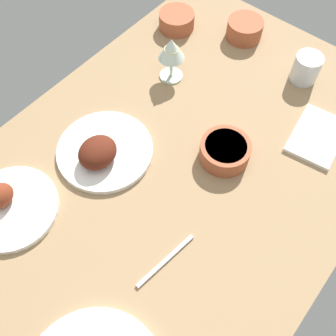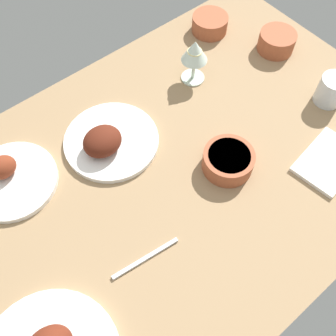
{
  "view_description": "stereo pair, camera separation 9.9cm",
  "coord_description": "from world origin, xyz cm",
  "px_view_note": "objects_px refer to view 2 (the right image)",
  "views": [
    {
      "loc": [
        39.13,
        32.38,
        91.14
      ],
      "look_at": [
        0.0,
        0.0,
        6.0
      ],
      "focal_mm": 41.73,
      "sensor_mm": 36.0,
      "label": 1
    },
    {
      "loc": [
        32.1,
        39.36,
        91.14
      ],
      "look_at": [
        0.0,
        0.0,
        6.0
      ],
      "focal_mm": 41.73,
      "sensor_mm": 36.0,
      "label": 2
    }
  ],
  "objects_px": {
    "plate_far_side": "(108,141)",
    "bowl_onions": "(228,160)",
    "water_tumbler": "(331,90)",
    "bowl_cream": "(210,23)",
    "spoon_loose": "(146,258)",
    "wine_glass": "(195,53)",
    "folded_napkin": "(328,161)",
    "bowl_soup": "(277,41)",
    "plate_center_main": "(10,178)"
  },
  "relations": [
    {
      "from": "bowl_cream",
      "to": "spoon_loose",
      "type": "xyz_separation_m",
      "value": [
        0.63,
        0.48,
        -0.03
      ]
    },
    {
      "from": "plate_far_side",
      "to": "bowl_soup",
      "type": "xyz_separation_m",
      "value": [
        -0.62,
        0.03,
        0.01
      ]
    },
    {
      "from": "plate_far_side",
      "to": "bowl_onions",
      "type": "xyz_separation_m",
      "value": [
        -0.2,
        0.25,
        0.01
      ]
    },
    {
      "from": "bowl_onions",
      "to": "water_tumbler",
      "type": "relative_size",
      "value": 1.55
    },
    {
      "from": "bowl_onions",
      "to": "folded_napkin",
      "type": "height_order",
      "value": "bowl_onions"
    },
    {
      "from": "bowl_cream",
      "to": "folded_napkin",
      "type": "relative_size",
      "value": 0.64
    },
    {
      "from": "bowl_soup",
      "to": "water_tumbler",
      "type": "height_order",
      "value": "water_tumbler"
    },
    {
      "from": "bowl_cream",
      "to": "water_tumbler",
      "type": "xyz_separation_m",
      "value": [
        -0.06,
        0.44,
        0.01
      ]
    },
    {
      "from": "bowl_cream",
      "to": "bowl_soup",
      "type": "height_order",
      "value": "bowl_soup"
    },
    {
      "from": "bowl_soup",
      "to": "bowl_onions",
      "type": "xyz_separation_m",
      "value": [
        0.42,
        0.22,
        -0.0
      ]
    },
    {
      "from": "bowl_soup",
      "to": "bowl_onions",
      "type": "relative_size",
      "value": 0.86
    },
    {
      "from": "bowl_cream",
      "to": "plate_center_main",
      "type": "bearing_deg",
      "value": 7.5
    },
    {
      "from": "plate_far_side",
      "to": "spoon_loose",
      "type": "height_order",
      "value": "plate_far_side"
    },
    {
      "from": "bowl_cream",
      "to": "plate_far_side",
      "type": "bearing_deg",
      "value": 18.13
    },
    {
      "from": "wine_glass",
      "to": "spoon_loose",
      "type": "height_order",
      "value": "wine_glass"
    },
    {
      "from": "bowl_onions",
      "to": "spoon_loose",
      "type": "height_order",
      "value": "bowl_onions"
    },
    {
      "from": "plate_far_side",
      "to": "bowl_onions",
      "type": "relative_size",
      "value": 1.94
    },
    {
      "from": "spoon_loose",
      "to": "plate_far_side",
      "type": "bearing_deg",
      "value": 76.98
    },
    {
      "from": "bowl_soup",
      "to": "bowl_cream",
      "type": "bearing_deg",
      "value": -62.16
    },
    {
      "from": "water_tumbler",
      "to": "spoon_loose",
      "type": "xyz_separation_m",
      "value": [
        0.69,
        0.04,
        -0.04
      ]
    },
    {
      "from": "plate_far_side",
      "to": "plate_center_main",
      "type": "bearing_deg",
      "value": -14.96
    },
    {
      "from": "plate_far_side",
      "to": "spoon_loose",
      "type": "xyz_separation_m",
      "value": [
        0.11,
        0.31,
        -0.02
      ]
    },
    {
      "from": "plate_center_main",
      "to": "spoon_loose",
      "type": "xyz_separation_m",
      "value": [
        -0.14,
        0.38,
        -0.01
      ]
    },
    {
      "from": "bowl_onions",
      "to": "bowl_cream",
      "type": "bearing_deg",
      "value": -127.23
    },
    {
      "from": "water_tumbler",
      "to": "bowl_cream",
      "type": "bearing_deg",
      "value": -81.77
    },
    {
      "from": "spoon_loose",
      "to": "wine_glass",
      "type": "bearing_deg",
      "value": 45.27
    },
    {
      "from": "bowl_cream",
      "to": "bowl_soup",
      "type": "distance_m",
      "value": 0.22
    },
    {
      "from": "spoon_loose",
      "to": "folded_napkin",
      "type": "bearing_deg",
      "value": -3.24
    },
    {
      "from": "water_tumbler",
      "to": "spoon_loose",
      "type": "height_order",
      "value": "water_tumbler"
    },
    {
      "from": "water_tumbler",
      "to": "folded_napkin",
      "type": "xyz_separation_m",
      "value": [
        0.17,
        0.14,
        -0.04
      ]
    },
    {
      "from": "folded_napkin",
      "to": "spoon_loose",
      "type": "distance_m",
      "value": 0.54
    },
    {
      "from": "bowl_cream",
      "to": "water_tumbler",
      "type": "height_order",
      "value": "water_tumbler"
    },
    {
      "from": "plate_center_main",
      "to": "bowl_soup",
      "type": "xyz_separation_m",
      "value": [
        -0.87,
        0.09,
        0.02
      ]
    },
    {
      "from": "plate_far_side",
      "to": "plate_center_main",
      "type": "xyz_separation_m",
      "value": [
        0.25,
        -0.07,
        -0.01
      ]
    },
    {
      "from": "plate_center_main",
      "to": "folded_napkin",
      "type": "relative_size",
      "value": 1.27
    },
    {
      "from": "plate_far_side",
      "to": "wine_glass",
      "type": "xyz_separation_m",
      "value": [
        -0.34,
        -0.04,
        0.08
      ]
    },
    {
      "from": "bowl_cream",
      "to": "wine_glass",
      "type": "xyz_separation_m",
      "value": [
        0.18,
        0.13,
        0.07
      ]
    },
    {
      "from": "bowl_cream",
      "to": "folded_napkin",
      "type": "distance_m",
      "value": 0.59
    },
    {
      "from": "folded_napkin",
      "to": "wine_glass",
      "type": "bearing_deg",
      "value": -80.16
    },
    {
      "from": "plate_center_main",
      "to": "wine_glass",
      "type": "xyz_separation_m",
      "value": [
        -0.59,
        0.02,
        0.08
      ]
    },
    {
      "from": "bowl_soup",
      "to": "spoon_loose",
      "type": "relative_size",
      "value": 0.66
    },
    {
      "from": "bowl_soup",
      "to": "water_tumbler",
      "type": "relative_size",
      "value": 1.34
    },
    {
      "from": "plate_center_main",
      "to": "spoon_loose",
      "type": "height_order",
      "value": "plate_center_main"
    },
    {
      "from": "folded_napkin",
      "to": "spoon_loose",
      "type": "xyz_separation_m",
      "value": [
        0.53,
        -0.1,
        -0.0
      ]
    },
    {
      "from": "plate_center_main",
      "to": "spoon_loose",
      "type": "distance_m",
      "value": 0.4
    },
    {
      "from": "plate_far_side",
      "to": "water_tumbler",
      "type": "height_order",
      "value": "water_tumbler"
    },
    {
      "from": "wine_glass",
      "to": "bowl_cream",
      "type": "bearing_deg",
      "value": -145.2
    },
    {
      "from": "spoon_loose",
      "to": "bowl_onions",
      "type": "bearing_deg",
      "value": 18.37
    },
    {
      "from": "spoon_loose",
      "to": "plate_center_main",
      "type": "bearing_deg",
      "value": 117.57
    },
    {
      "from": "plate_center_main",
      "to": "water_tumbler",
      "type": "height_order",
      "value": "water_tumbler"
    }
  ]
}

